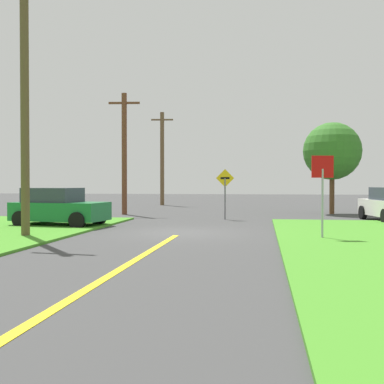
{
  "coord_description": "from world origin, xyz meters",
  "views": [
    {
      "loc": [
        2.97,
        -17.12,
        1.82
      ],
      "look_at": [
        -0.32,
        4.93,
        1.4
      ],
      "focal_mm": 44.32,
      "sensor_mm": 36.0,
      "label": 1
    }
  ],
  "objects": [
    {
      "name": "utility_pole_near",
      "position": [
        -4.88,
        -2.31,
        4.65
      ],
      "size": [
        1.8,
        0.32,
        9.03
      ],
      "color": "brown",
      "rests_on": "ground"
    },
    {
      "name": "direction_sign",
      "position": [
        1.11,
        6.49,
        1.57
      ],
      "size": [
        0.91,
        0.08,
        2.52
      ],
      "color": "slate",
      "rests_on": "ground"
    },
    {
      "name": "stop_sign",
      "position": [
        4.86,
        -1.54,
        1.88
      ],
      "size": [
        0.7,
        0.17,
        2.7
      ],
      "rotation": [
        0.0,
        0.0,
        3.33
      ],
      "color": "#9EA0A8",
      "rests_on": "ground"
    },
    {
      "name": "parked_car_near_building",
      "position": [
        -5.54,
        1.75,
        0.8
      ],
      "size": [
        4.05,
        2.45,
        1.62
      ],
      "rotation": [
        0.0,
        0.0,
        -0.13
      ],
      "color": "#196B33",
      "rests_on": "ground"
    },
    {
      "name": "utility_pole_far",
      "position": [
        -5.22,
        21.1,
        3.92
      ],
      "size": [
        1.8,
        0.33,
        7.64
      ],
      "color": "brown",
      "rests_on": "ground"
    },
    {
      "name": "ground_plane",
      "position": [
        0.0,
        0.0,
        0.0
      ],
      "size": [
        120.0,
        120.0,
        0.0
      ],
      "primitive_type": "plane",
      "color": "#3D3D3D"
    },
    {
      "name": "utility_pole_mid",
      "position": [
        -4.95,
        9.4,
        3.62
      ],
      "size": [
        1.8,
        0.31,
        7.01
      ],
      "color": "brown",
      "rests_on": "ground"
    },
    {
      "name": "oak_tree_left",
      "position": [
        7.02,
        11.68,
        3.69
      ],
      "size": [
        3.38,
        3.38,
        5.39
      ],
      "color": "brown",
      "rests_on": "ground"
    },
    {
      "name": "lane_stripe_center",
      "position": [
        0.0,
        -8.0,
        0.01
      ],
      "size": [
        0.2,
        14.0,
        0.01
      ],
      "primitive_type": "cube",
      "color": "yellow",
      "rests_on": "ground"
    }
  ]
}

